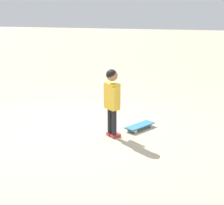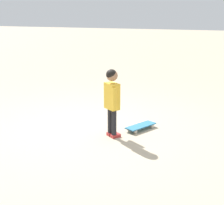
# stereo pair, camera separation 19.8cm
# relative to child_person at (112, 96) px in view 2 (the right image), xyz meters

# --- Properties ---
(ground_plane) EXTENTS (50.00, 50.00, 0.00)m
(ground_plane) POSITION_rel_child_person_xyz_m (-0.47, 0.24, -0.66)
(ground_plane) COLOR tan
(child_person) EXTENTS (0.28, 0.38, 1.06)m
(child_person) POSITION_rel_child_person_xyz_m (0.00, 0.00, 0.00)
(child_person) COLOR black
(child_person) RESTS_ON ground
(skateboard) EXTENTS (0.45, 0.58, 0.07)m
(skateboard) POSITION_rel_child_person_xyz_m (0.36, 0.44, -0.60)
(skateboard) COLOR teal
(skateboard) RESTS_ON ground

